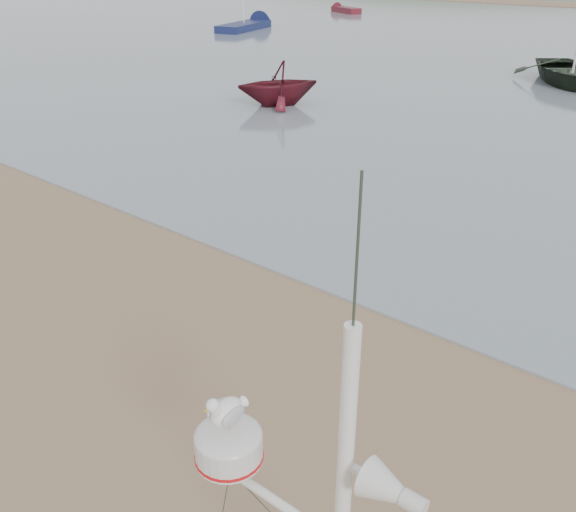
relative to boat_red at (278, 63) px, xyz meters
The scene contains 4 objects.
ground 16.97m from the boat_red, 58.18° to the right, with size 560.00×560.00×0.00m, color brown.
boat_red is the anchor object (origin of this frame).
sailboat_blue_near 26.35m from the boat_red, 133.92° to the left, with size 3.66×7.61×7.34m.
dinghy_red_far 39.31m from the boat_red, 121.52° to the left, with size 4.80×2.96×1.15m.
Camera 1 is at (6.35, -3.60, 5.41)m, focal length 38.00 mm.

